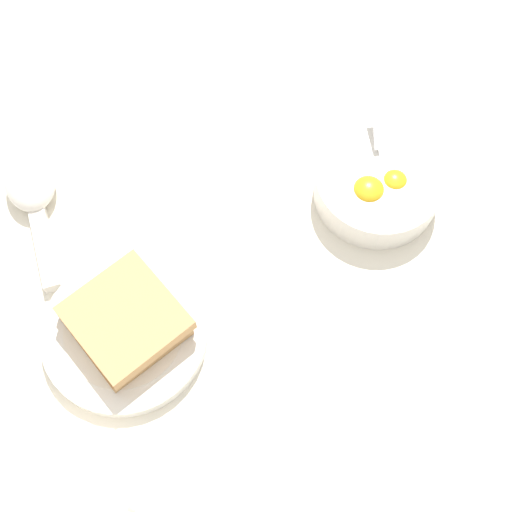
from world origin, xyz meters
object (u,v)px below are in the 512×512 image
at_px(toast_sandwich, 125,320).
at_px(soup_spoon, 32,191).
at_px(egg_bowl, 378,185).
at_px(congee_bowl, 50,501).
at_px(toast_plate, 125,333).

bearing_deg(toast_sandwich, soup_spoon, -138.34).
relative_size(egg_bowl, congee_bowl, 0.99).
height_order(egg_bowl, soup_spoon, egg_bowl).
relative_size(toast_sandwich, soup_spoon, 0.84).
bearing_deg(toast_plate, toast_sandwich, 146.13).
bearing_deg(toast_sandwich, toast_plate, -33.87).
height_order(toast_sandwich, soup_spoon, toast_sandwich).
height_order(egg_bowl, congee_bowl, egg_bowl).
relative_size(toast_sandwich, congee_bowl, 0.96).
xyz_separation_m(egg_bowl, toast_plate, (0.19, -0.26, -0.01)).
bearing_deg(toast_sandwich, egg_bowl, 126.13).
bearing_deg(toast_plate, soup_spoon, -140.16).
xyz_separation_m(toast_plate, soup_spoon, (-0.15, -0.13, 0.01)).
xyz_separation_m(toast_sandwich, soup_spoon, (-0.15, -0.13, -0.02)).
xyz_separation_m(egg_bowl, congee_bowl, (0.36, -0.30, 0.00)).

